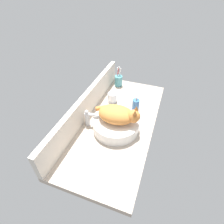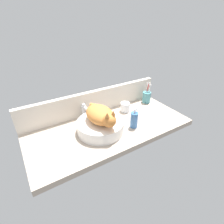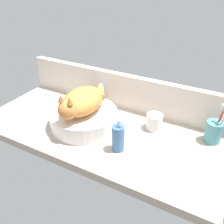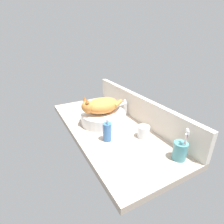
{
  "view_description": "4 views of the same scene",
  "coord_description": "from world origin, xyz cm",
  "px_view_note": "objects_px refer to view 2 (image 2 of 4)",
  "views": [
    {
      "loc": [
        -93.48,
        -29.19,
        90.93
      ],
      "look_at": [
        -0.09,
        4.75,
        7.52
      ],
      "focal_mm": 28.0,
      "sensor_mm": 36.0,
      "label": 1
    },
    {
      "loc": [
        -54.42,
        -91.8,
        75.32
      ],
      "look_at": [
        2.82,
        1.47,
        10.79
      ],
      "focal_mm": 28.0,
      "sensor_mm": 36.0,
      "label": 2
    },
    {
      "loc": [
        53.24,
        -85.02,
        69.72
      ],
      "look_at": [
        6.54,
        -0.01,
        11.36
      ],
      "focal_mm": 40.0,
      "sensor_mm": 36.0,
      "label": 3
    },
    {
      "loc": [
        98.56,
        -51.99,
        62.21
      ],
      "look_at": [
        -1.84,
        2.82,
        10.18
      ],
      "focal_mm": 28.0,
      "sensor_mm": 36.0,
      "label": 4
    }
  ],
  "objects_px": {
    "soap_dispenser": "(134,120)",
    "water_glass": "(125,108)",
    "faucet": "(85,111)",
    "toothbrush_cup": "(147,97)",
    "cat": "(101,115)",
    "sink_basin": "(100,126)"
  },
  "relations": [
    {
      "from": "faucet",
      "to": "toothbrush_cup",
      "type": "xyz_separation_m",
      "value": [
        0.61,
        -0.03,
        -0.02
      ]
    },
    {
      "from": "soap_dispenser",
      "to": "water_glass",
      "type": "xyz_separation_m",
      "value": [
        0.08,
        0.22,
        -0.03
      ]
    },
    {
      "from": "faucet",
      "to": "soap_dispenser",
      "type": "bearing_deg",
      "value": -47.32
    },
    {
      "from": "toothbrush_cup",
      "to": "sink_basin",
      "type": "bearing_deg",
      "value": -163.32
    },
    {
      "from": "cat",
      "to": "water_glass",
      "type": "height_order",
      "value": "cat"
    },
    {
      "from": "soap_dispenser",
      "to": "toothbrush_cup",
      "type": "xyz_separation_m",
      "value": [
        0.35,
        0.26,
        -0.01
      ]
    },
    {
      "from": "cat",
      "to": "faucet",
      "type": "height_order",
      "value": "cat"
    },
    {
      "from": "cat",
      "to": "toothbrush_cup",
      "type": "bearing_deg",
      "value": 17.95
    },
    {
      "from": "faucet",
      "to": "toothbrush_cup",
      "type": "distance_m",
      "value": 0.61
    },
    {
      "from": "cat",
      "to": "soap_dispenser",
      "type": "height_order",
      "value": "cat"
    },
    {
      "from": "soap_dispenser",
      "to": "toothbrush_cup",
      "type": "relative_size",
      "value": 0.81
    },
    {
      "from": "sink_basin",
      "to": "soap_dispenser",
      "type": "distance_m",
      "value": 0.25
    },
    {
      "from": "soap_dispenser",
      "to": "water_glass",
      "type": "relative_size",
      "value": 1.94
    },
    {
      "from": "faucet",
      "to": "water_glass",
      "type": "relative_size",
      "value": 1.74
    },
    {
      "from": "faucet",
      "to": "soap_dispenser",
      "type": "height_order",
      "value": "soap_dispenser"
    },
    {
      "from": "soap_dispenser",
      "to": "water_glass",
      "type": "distance_m",
      "value": 0.24
    },
    {
      "from": "water_glass",
      "to": "sink_basin",
      "type": "bearing_deg",
      "value": -155.83
    },
    {
      "from": "toothbrush_cup",
      "to": "cat",
      "type": "bearing_deg",
      "value": -162.05
    },
    {
      "from": "soap_dispenser",
      "to": "water_glass",
      "type": "height_order",
      "value": "soap_dispenser"
    },
    {
      "from": "toothbrush_cup",
      "to": "water_glass",
      "type": "bearing_deg",
      "value": -172.91
    },
    {
      "from": "faucet",
      "to": "soap_dispenser",
      "type": "relative_size",
      "value": 0.9
    },
    {
      "from": "cat",
      "to": "toothbrush_cup",
      "type": "height_order",
      "value": "cat"
    }
  ]
}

